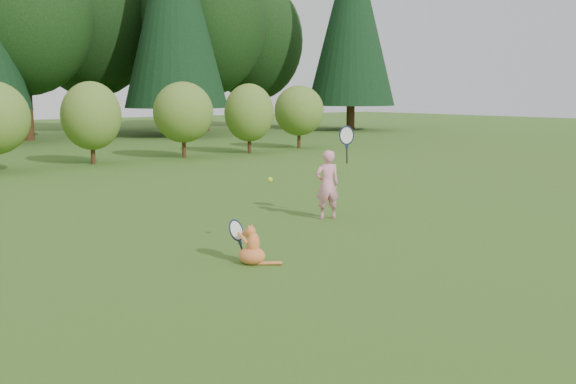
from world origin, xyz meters
TOP-DOWN VIEW (x-y plane):
  - ground at (0.00, 0.00)m, footprint 100.00×100.00m
  - shrub_row at (0.00, 13.00)m, footprint 28.00×3.00m
  - child at (1.61, 1.46)m, footprint 0.72×0.45m
  - cat at (-1.23, -0.26)m, footprint 0.53×0.80m
  - tennis_ball at (-0.48, 0.34)m, footprint 0.08×0.08m

SIDE VIEW (x-z plane):
  - ground at x=0.00m, z-range 0.00..0.00m
  - cat at x=-1.23m, z-range -0.08..0.63m
  - child at x=1.61m, z-range -0.28..1.58m
  - tennis_ball at x=-0.48m, z-range 0.96..1.04m
  - shrub_row at x=0.00m, z-range 0.00..2.80m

